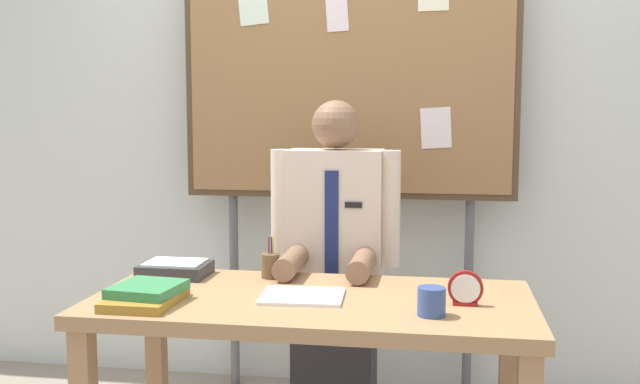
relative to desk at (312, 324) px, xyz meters
The scene contains 10 objects.
back_wall 1.38m from the desk, 90.00° to the left, with size 6.40×0.08×2.70m, color silver.
desk is the anchor object (origin of this frame).
person 0.57m from the desk, 90.00° to the left, with size 0.55×0.56×1.44m.
bulletin_board 1.36m from the desk, 89.99° to the left, with size 1.58×0.09×2.24m.
book_stack 0.58m from the desk, 161.77° to the right, with size 0.23×0.30×0.06m.
open_notebook 0.11m from the desk, 146.55° to the right, with size 0.28×0.24×0.01m, color white.
desk_clock 0.55m from the desk, ahead, with size 0.12×0.04×0.12m.
coffee_mug 0.47m from the desk, 22.40° to the right, with size 0.09×0.09×0.09m, color #334C8C.
pen_holder 0.36m from the desk, 128.95° to the left, with size 0.07×0.07×0.16m.
paper_tray 0.64m from the desk, 158.60° to the left, with size 0.26×0.20×0.06m.
Camera 1 is at (0.43, -2.47, 1.40)m, focal length 41.09 mm.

